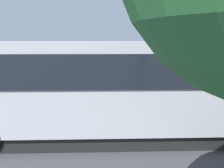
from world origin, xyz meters
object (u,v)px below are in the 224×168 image
spectator_left (150,92)px  parked_motorcycle_silver (161,109)px  stunt_motorcycle (88,85)px  spectator_far_left (175,92)px  spectator_far_right (80,92)px  spectator_right (104,91)px  tour_bus (115,91)px  spectator_centre (127,93)px

spectator_left → parked_motorcycle_silver: (-0.30, 1.02, -0.54)m
parked_motorcycle_silver → stunt_motorcycle: stunt_motorcycle is taller
spectator_far_left → spectator_far_right: bearing=2.1°
spectator_right → stunt_motorcycle: 4.31m
tour_bus → spectator_far_left: bearing=-130.2°
spectator_far_left → stunt_motorcycle: bearing=-44.0°
stunt_motorcycle → spectator_left: bearing=127.0°
spectator_centre → stunt_motorcycle: (2.11, -4.55, -0.41)m
spectator_far_left → spectator_far_right: spectator_far_right is taller
spectator_far_right → parked_motorcycle_silver: spectator_far_right is taller
spectator_left → stunt_motorcycle: bearing=-53.0°
tour_bus → spectator_far_left: size_ratio=6.49×
spectator_far_left → spectator_left: 1.11m
spectator_far_left → parked_motorcycle_silver: (0.81, 1.11, -0.52)m
spectator_left → stunt_motorcycle: size_ratio=0.84×
spectator_far_left → spectator_centre: size_ratio=0.98×
stunt_motorcycle → spectator_centre: bearing=114.9°
tour_bus → stunt_motorcycle: tour_bus is taller
spectator_right → spectator_far_right: spectator_right is taller
spectator_far_left → stunt_motorcycle: spectator_far_left is taller
spectator_left → tour_bus: bearing=62.8°
spectator_far_left → spectator_centre: 2.20m
spectator_right → stunt_motorcycle: size_ratio=0.84×
spectator_right → spectator_far_right: bearing=6.7°
spectator_right → spectator_far_right: 1.07m
stunt_motorcycle → spectator_right: bearing=104.9°
tour_bus → stunt_motorcycle: (1.56, -7.31, -1.03)m
spectator_far_left → parked_motorcycle_silver: 1.46m
spectator_left → stunt_motorcycle: spectator_left is taller
tour_bus → spectator_far_right: size_ratio=6.34×
spectator_right → parked_motorcycle_silver: size_ratio=0.84×
spectator_centre → spectator_far_right: bearing=-7.7°
tour_bus → spectator_centre: bearing=-101.3°
spectator_right → tour_bus: bearing=98.1°
spectator_left → spectator_far_right: 3.11m
tour_bus → spectator_right: bearing=-81.9°
spectator_left → spectator_far_right: (3.11, 0.08, -0.00)m
spectator_left → spectator_right: bearing=-1.4°
parked_motorcycle_silver → stunt_motorcycle: 6.26m
spectator_right → parked_motorcycle_silver: (-2.35, 1.07, -0.54)m
tour_bus → spectator_centre: tour_bus is taller
spectator_left → spectator_far_right: size_ratio=1.00×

